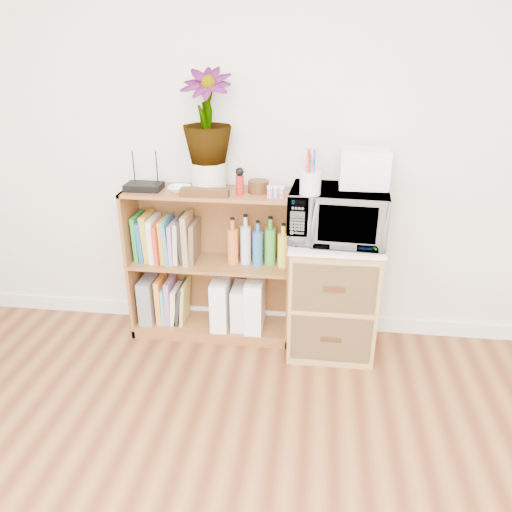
# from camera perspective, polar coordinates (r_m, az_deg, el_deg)

# --- Properties ---
(skirting_board) EXTENTS (4.00, 0.02, 0.10)m
(skirting_board) POSITION_cam_1_polar(r_m,az_deg,el_deg) (3.37, 1.46, -6.98)
(skirting_board) COLOR white
(skirting_board) RESTS_ON ground
(bookshelf) EXTENTS (1.00, 0.30, 0.95)m
(bookshelf) POSITION_cam_1_polar(r_m,az_deg,el_deg) (3.10, -5.18, -1.07)
(bookshelf) COLOR brown
(bookshelf) RESTS_ON ground
(wicker_unit) EXTENTS (0.50, 0.45, 0.70)m
(wicker_unit) POSITION_cam_1_polar(r_m,az_deg,el_deg) (3.02, 8.69, -4.56)
(wicker_unit) COLOR #9E7542
(wicker_unit) RESTS_ON ground
(microwave) EXTENTS (0.55, 0.39, 0.29)m
(microwave) POSITION_cam_1_polar(r_m,az_deg,el_deg) (2.81, 9.33, 4.67)
(microwave) COLOR white
(microwave) RESTS_ON wicker_unit
(pen_cup) EXTENTS (0.11, 0.11, 0.12)m
(pen_cup) POSITION_cam_1_polar(r_m,az_deg,el_deg) (2.63, 6.23, 8.28)
(pen_cup) COLOR silver
(pen_cup) RESTS_ON microwave
(small_appliance) EXTENTS (0.26, 0.22, 0.21)m
(small_appliance) POSITION_cam_1_polar(r_m,az_deg,el_deg) (2.82, 12.25, 9.82)
(small_appliance) COLOR white
(small_appliance) RESTS_ON microwave
(router) EXTENTS (0.21, 0.14, 0.04)m
(router) POSITION_cam_1_polar(r_m,az_deg,el_deg) (3.01, -12.69, 7.75)
(router) COLOR black
(router) RESTS_ON bookshelf
(white_bowl) EXTENTS (0.13, 0.13, 0.03)m
(white_bowl) POSITION_cam_1_polar(r_m,az_deg,el_deg) (2.94, -8.75, 7.59)
(white_bowl) COLOR white
(white_bowl) RESTS_ON bookshelf
(plant_pot) EXTENTS (0.19, 0.19, 0.17)m
(plant_pot) POSITION_cam_1_polar(r_m,az_deg,el_deg) (2.93, -5.42, 9.06)
(plant_pot) COLOR silver
(plant_pot) RESTS_ON bookshelf
(potted_plant) EXTENTS (0.28, 0.28, 0.51)m
(potted_plant) POSITION_cam_1_polar(r_m,az_deg,el_deg) (2.86, -5.68, 15.59)
(potted_plant) COLOR #307833
(potted_plant) RESTS_ON plant_pot
(trinket_box) EXTENTS (0.27, 0.07, 0.04)m
(trinket_box) POSITION_cam_1_polar(r_m,az_deg,el_deg) (2.83, -5.89, 7.26)
(trinket_box) COLOR #37200F
(trinket_box) RESTS_ON bookshelf
(kokeshi_doll) EXTENTS (0.05, 0.05, 0.11)m
(kokeshi_doll) POSITION_cam_1_polar(r_m,az_deg,el_deg) (2.84, -1.86, 8.12)
(kokeshi_doll) COLOR maroon
(kokeshi_doll) RESTS_ON bookshelf
(wooden_bowl) EXTENTS (0.12, 0.12, 0.07)m
(wooden_bowl) POSITION_cam_1_polar(r_m,az_deg,el_deg) (2.88, 0.27, 7.94)
(wooden_bowl) COLOR #36200E
(wooden_bowl) RESTS_ON bookshelf
(paint_jars) EXTENTS (0.12, 0.04, 0.06)m
(paint_jars) POSITION_cam_1_polar(r_m,az_deg,el_deg) (2.78, 2.26, 7.21)
(paint_jars) COLOR pink
(paint_jars) RESTS_ON bookshelf
(file_box) EXTENTS (0.09, 0.23, 0.29)m
(file_box) POSITION_cam_1_polar(r_m,az_deg,el_deg) (3.32, -12.06, -4.74)
(file_box) COLOR slate
(file_box) RESTS_ON bookshelf
(magazine_holder_left) EXTENTS (0.10, 0.26, 0.32)m
(magazine_holder_left) POSITION_cam_1_polar(r_m,az_deg,el_deg) (3.19, -3.98, -5.19)
(magazine_holder_left) COLOR white
(magazine_holder_left) RESTS_ON bookshelf
(magazine_holder_mid) EXTENTS (0.09, 0.22, 0.27)m
(magazine_holder_mid) POSITION_cam_1_polar(r_m,az_deg,el_deg) (3.18, -1.88, -5.71)
(magazine_holder_mid) COLOR silver
(magazine_holder_mid) RESTS_ON bookshelf
(magazine_holder_right) EXTENTS (0.11, 0.27, 0.34)m
(magazine_holder_right) POSITION_cam_1_polar(r_m,az_deg,el_deg) (3.15, -0.10, -5.34)
(magazine_holder_right) COLOR white
(magazine_holder_right) RESTS_ON bookshelf
(cookbooks) EXTENTS (0.38, 0.20, 0.31)m
(cookbooks) POSITION_cam_1_polar(r_m,az_deg,el_deg) (3.10, -10.21, 1.92)
(cookbooks) COLOR #228030
(cookbooks) RESTS_ON bookshelf
(liquor_bottles) EXTENTS (0.45, 0.07, 0.30)m
(liquor_bottles) POSITION_cam_1_polar(r_m,az_deg,el_deg) (2.98, 0.98, 1.50)
(liquor_bottles) COLOR orange
(liquor_bottles) RESTS_ON bookshelf
(lower_books) EXTENTS (0.20, 0.19, 0.30)m
(lower_books) POSITION_cam_1_polar(r_m,az_deg,el_deg) (3.28, -9.49, -5.09)
(lower_books) COLOR orange
(lower_books) RESTS_ON bookshelf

